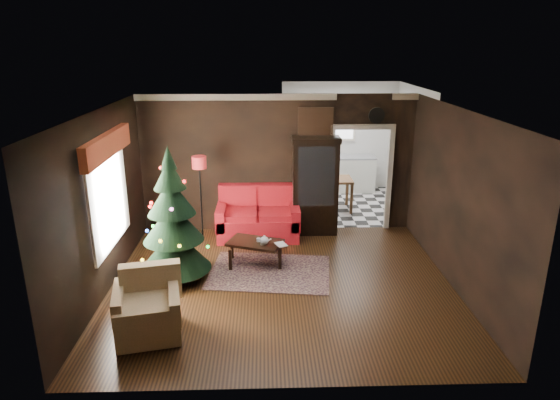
{
  "coord_description": "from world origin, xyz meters",
  "views": [
    {
      "loc": [
        -0.26,
        -7.12,
        3.76
      ],
      "look_at": [
        0.0,
        0.9,
        1.15
      ],
      "focal_mm": 31.31,
      "sensor_mm": 36.0,
      "label": 1
    }
  ],
  "objects_px": {
    "loveseat": "(258,213)",
    "armchair": "(147,304)",
    "wall_clock": "(376,115)",
    "christmas_tree": "(173,219)",
    "teapot": "(264,240)",
    "floor_lamp": "(201,201)",
    "coffee_table": "(255,252)",
    "kitchen_table": "(336,194)",
    "curio_cabinet": "(315,188)"
  },
  "relations": [
    {
      "from": "wall_clock",
      "to": "christmas_tree",
      "type": "bearing_deg",
      "value": -149.76
    },
    {
      "from": "curio_cabinet",
      "to": "christmas_tree",
      "type": "bearing_deg",
      "value": -141.66
    },
    {
      "from": "curio_cabinet",
      "to": "kitchen_table",
      "type": "relative_size",
      "value": 2.53
    },
    {
      "from": "armchair",
      "to": "teapot",
      "type": "xyz_separation_m",
      "value": [
        1.55,
        2.03,
        0.05
      ]
    },
    {
      "from": "wall_clock",
      "to": "coffee_table",
      "type": "bearing_deg",
      "value": -145.14
    },
    {
      "from": "christmas_tree",
      "to": "kitchen_table",
      "type": "distance_m",
      "value": 4.69
    },
    {
      "from": "floor_lamp",
      "to": "coffee_table",
      "type": "height_order",
      "value": "floor_lamp"
    },
    {
      "from": "loveseat",
      "to": "kitchen_table",
      "type": "bearing_deg",
      "value": 42.51
    },
    {
      "from": "curio_cabinet",
      "to": "floor_lamp",
      "type": "xyz_separation_m",
      "value": [
        -2.25,
        -0.38,
        -0.12
      ]
    },
    {
      "from": "christmas_tree",
      "to": "teapot",
      "type": "height_order",
      "value": "christmas_tree"
    },
    {
      "from": "kitchen_table",
      "to": "wall_clock",
      "type": "bearing_deg",
      "value": -66.25
    },
    {
      "from": "teapot",
      "to": "kitchen_table",
      "type": "height_order",
      "value": "kitchen_table"
    },
    {
      "from": "loveseat",
      "to": "armchair",
      "type": "distance_m",
      "value": 3.72
    },
    {
      "from": "curio_cabinet",
      "to": "kitchen_table",
      "type": "distance_m",
      "value": 1.67
    },
    {
      "from": "loveseat",
      "to": "armchair",
      "type": "height_order",
      "value": "loveseat"
    },
    {
      "from": "loveseat",
      "to": "christmas_tree",
      "type": "bearing_deg",
      "value": -127.53
    },
    {
      "from": "wall_clock",
      "to": "armchair",
      "type": "bearing_deg",
      "value": -134.63
    },
    {
      "from": "curio_cabinet",
      "to": "wall_clock",
      "type": "relative_size",
      "value": 5.94
    },
    {
      "from": "curio_cabinet",
      "to": "kitchen_table",
      "type": "bearing_deg",
      "value": 65.56
    },
    {
      "from": "kitchen_table",
      "to": "curio_cabinet",
      "type": "bearing_deg",
      "value": -114.44
    },
    {
      "from": "teapot",
      "to": "wall_clock",
      "type": "relative_size",
      "value": 0.52
    },
    {
      "from": "loveseat",
      "to": "christmas_tree",
      "type": "xyz_separation_m",
      "value": [
        -1.35,
        -1.76,
        0.55
      ]
    },
    {
      "from": "curio_cabinet",
      "to": "coffee_table",
      "type": "distance_m",
      "value": 2.04
    },
    {
      "from": "curio_cabinet",
      "to": "armchair",
      "type": "distance_m",
      "value": 4.5
    },
    {
      "from": "christmas_tree",
      "to": "armchair",
      "type": "bearing_deg",
      "value": -92.78
    },
    {
      "from": "teapot",
      "to": "curio_cabinet",
      "type": "bearing_deg",
      "value": 57.67
    },
    {
      "from": "kitchen_table",
      "to": "coffee_table",
      "type": "bearing_deg",
      "value": -122.26
    },
    {
      "from": "loveseat",
      "to": "teapot",
      "type": "relative_size",
      "value": 10.22
    },
    {
      "from": "coffee_table",
      "to": "teapot",
      "type": "bearing_deg",
      "value": -40.49
    },
    {
      "from": "loveseat",
      "to": "teapot",
      "type": "distance_m",
      "value": 1.41
    },
    {
      "from": "teapot",
      "to": "kitchen_table",
      "type": "xyz_separation_m",
      "value": [
        1.68,
        3.05,
        -0.13
      ]
    },
    {
      "from": "loveseat",
      "to": "wall_clock",
      "type": "xyz_separation_m",
      "value": [
        2.35,
        0.4,
        1.88
      ]
    },
    {
      "from": "wall_clock",
      "to": "kitchen_table",
      "type": "xyz_separation_m",
      "value": [
        -0.55,
        1.25,
        -2.0
      ]
    },
    {
      "from": "floor_lamp",
      "to": "kitchen_table",
      "type": "relative_size",
      "value": 2.34
    },
    {
      "from": "teapot",
      "to": "loveseat",
      "type": "bearing_deg",
      "value": 95.0
    },
    {
      "from": "curio_cabinet",
      "to": "armchair",
      "type": "relative_size",
      "value": 2.16
    },
    {
      "from": "teapot",
      "to": "floor_lamp",
      "type": "bearing_deg",
      "value": 134.4
    },
    {
      "from": "kitchen_table",
      "to": "armchair",
      "type": "bearing_deg",
      "value": -122.46
    },
    {
      "from": "loveseat",
      "to": "kitchen_table",
      "type": "relative_size",
      "value": 2.27
    },
    {
      "from": "wall_clock",
      "to": "curio_cabinet",
      "type": "bearing_deg",
      "value": -171.47
    },
    {
      "from": "coffee_table",
      "to": "kitchen_table",
      "type": "distance_m",
      "value": 3.45
    },
    {
      "from": "loveseat",
      "to": "wall_clock",
      "type": "relative_size",
      "value": 5.31
    },
    {
      "from": "floor_lamp",
      "to": "armchair",
      "type": "relative_size",
      "value": 1.99
    },
    {
      "from": "teapot",
      "to": "kitchen_table",
      "type": "relative_size",
      "value": 0.22
    },
    {
      "from": "armchair",
      "to": "wall_clock",
      "type": "bearing_deg",
      "value": 33.29
    },
    {
      "from": "floor_lamp",
      "to": "coffee_table",
      "type": "relative_size",
      "value": 1.89
    },
    {
      "from": "floor_lamp",
      "to": "teapot",
      "type": "bearing_deg",
      "value": -45.6
    },
    {
      "from": "christmas_tree",
      "to": "kitchen_table",
      "type": "bearing_deg",
      "value": 47.25
    },
    {
      "from": "christmas_tree",
      "to": "armchair",
      "type": "relative_size",
      "value": 2.53
    },
    {
      "from": "teapot",
      "to": "kitchen_table",
      "type": "bearing_deg",
      "value": 61.22
    }
  ]
}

